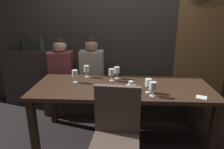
# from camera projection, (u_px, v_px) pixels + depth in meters

# --- Properties ---
(ground) EXTENTS (9.00, 9.00, 0.00)m
(ground) POSITION_uv_depth(u_px,v_px,m) (121.00, 137.00, 2.76)
(ground) COLOR black
(back_wall_tiled) EXTENTS (6.00, 0.12, 3.00)m
(back_wall_tiled) POSITION_uv_depth(u_px,v_px,m) (123.00, 18.00, 3.45)
(back_wall_tiled) COLOR #383330
(back_wall_tiled) RESTS_ON ground
(arched_door) EXTENTS (0.90, 0.05, 2.55)m
(arched_door) POSITION_uv_depth(u_px,v_px,m) (205.00, 27.00, 3.36)
(arched_door) COLOR olive
(arched_door) RESTS_ON ground
(back_counter) EXTENTS (1.10, 0.28, 0.95)m
(back_counter) POSITION_uv_depth(u_px,v_px,m) (37.00, 77.00, 3.68)
(back_counter) COLOR #2F2B29
(back_counter) RESTS_ON ground
(dining_table) EXTENTS (2.20, 0.84, 0.74)m
(dining_table) POSITION_uv_depth(u_px,v_px,m) (122.00, 93.00, 2.56)
(dining_table) COLOR #342217
(dining_table) RESTS_ON ground
(banquette_bench) EXTENTS (2.50, 0.44, 0.45)m
(banquette_bench) POSITION_uv_depth(u_px,v_px,m) (122.00, 100.00, 3.36)
(banquette_bench) COLOR #312A23
(banquette_bench) RESTS_ON ground
(chair_near_side) EXTENTS (0.48, 0.48, 0.98)m
(chair_near_side) POSITION_uv_depth(u_px,v_px,m) (116.00, 132.00, 1.91)
(chair_near_side) COLOR #3D281C
(chair_near_side) RESTS_ON ground
(diner_redhead) EXTENTS (0.36, 0.24, 0.79)m
(diner_redhead) POSITION_uv_depth(u_px,v_px,m) (61.00, 64.00, 3.20)
(diner_redhead) COLOR brown
(diner_redhead) RESTS_ON banquette_bench
(diner_bearded) EXTENTS (0.36, 0.24, 0.81)m
(diner_bearded) POSITION_uv_depth(u_px,v_px,m) (92.00, 64.00, 3.19)
(diner_bearded) COLOR #9E9384
(diner_bearded) RESTS_ON banquette_bench
(wine_bottle_dark_red) EXTENTS (0.08, 0.08, 0.33)m
(wine_bottle_dark_red) POSITION_uv_depth(u_px,v_px,m) (23.00, 44.00, 3.53)
(wine_bottle_dark_red) COLOR black
(wine_bottle_dark_red) RESTS_ON back_counter
(wine_bottle_pale_label) EXTENTS (0.08, 0.08, 0.33)m
(wine_bottle_pale_label) POSITION_uv_depth(u_px,v_px,m) (42.00, 45.00, 3.46)
(wine_bottle_pale_label) COLOR #384728
(wine_bottle_pale_label) RESTS_ON back_counter
(wine_glass_near_right) EXTENTS (0.08, 0.08, 0.16)m
(wine_glass_near_right) POSITION_uv_depth(u_px,v_px,m) (149.00, 83.00, 2.31)
(wine_glass_near_right) COLOR silver
(wine_glass_near_right) RESTS_ON dining_table
(wine_glass_center_front) EXTENTS (0.08, 0.08, 0.16)m
(wine_glass_center_front) POSITION_uv_depth(u_px,v_px,m) (87.00, 69.00, 2.84)
(wine_glass_center_front) COLOR silver
(wine_glass_center_front) RESTS_ON dining_table
(wine_glass_near_left) EXTENTS (0.08, 0.08, 0.16)m
(wine_glass_near_left) POSITION_uv_depth(u_px,v_px,m) (75.00, 74.00, 2.63)
(wine_glass_near_left) COLOR silver
(wine_glass_near_left) RESTS_ON dining_table
(wine_glass_end_left) EXTENTS (0.08, 0.08, 0.16)m
(wine_glass_end_left) POSITION_uv_depth(u_px,v_px,m) (153.00, 86.00, 2.21)
(wine_glass_end_left) COLOR silver
(wine_glass_end_left) RESTS_ON dining_table
(wine_glass_end_right) EXTENTS (0.08, 0.08, 0.16)m
(wine_glass_end_right) POSITION_uv_depth(u_px,v_px,m) (117.00, 70.00, 2.77)
(wine_glass_end_right) COLOR silver
(wine_glass_end_right) RESTS_ON dining_table
(wine_glass_far_right) EXTENTS (0.08, 0.08, 0.16)m
(wine_glass_far_right) POSITION_uv_depth(u_px,v_px,m) (112.00, 73.00, 2.69)
(wine_glass_far_right) COLOR silver
(wine_glass_far_right) RESTS_ON dining_table
(espresso_cup) EXTENTS (0.12, 0.12, 0.06)m
(espresso_cup) POSITION_uv_depth(u_px,v_px,m) (131.00, 84.00, 2.53)
(espresso_cup) COLOR white
(espresso_cup) RESTS_ON dining_table
(dessert_plate) EXTENTS (0.19, 0.19, 0.05)m
(dessert_plate) POSITION_uv_depth(u_px,v_px,m) (123.00, 93.00, 2.28)
(dessert_plate) COLOR white
(dessert_plate) RESTS_ON dining_table
(fork_on_table) EXTENTS (0.03, 0.17, 0.01)m
(fork_on_table) POSITION_uv_depth(u_px,v_px,m) (110.00, 95.00, 2.26)
(fork_on_table) COLOR silver
(fork_on_table) RESTS_ON dining_table
(folded_napkin) EXTENTS (0.14, 0.13, 0.01)m
(folded_napkin) POSITION_uv_depth(u_px,v_px,m) (202.00, 97.00, 2.20)
(folded_napkin) COLOR silver
(folded_napkin) RESTS_ON dining_table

